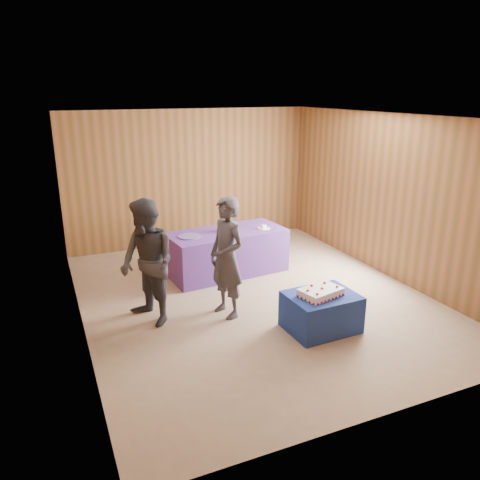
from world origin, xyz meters
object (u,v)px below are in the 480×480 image
serving_table (227,252)px  vase (227,226)px  sheet_cake (321,292)px  guest_right (148,263)px  guest_left (227,258)px  cake_table (321,312)px

serving_table → vase: size_ratio=9.94×
sheet_cake → guest_right: guest_right is taller
serving_table → guest_right: bearing=-147.9°
serving_table → guest_left: size_ratio=1.17×
serving_table → cake_table: bearing=-86.4°
sheet_cake → guest_left: bearing=122.7°
cake_table → sheet_cake: 0.30m
cake_table → guest_left: (-0.98, 0.90, 0.60)m
cake_table → guest_right: 2.39m
guest_left → guest_right: (-1.05, 0.21, 0.01)m
guest_left → cake_table: bearing=32.0°
serving_table → vase: bearing=-104.4°
vase → sheet_cake: bearing=-81.6°
sheet_cake → guest_right: bearing=137.2°
guest_left → guest_right: size_ratio=0.99×
cake_table → sheet_cake: size_ratio=1.43×
vase → cake_table: bearing=-80.7°
vase → guest_right: (-1.64, -1.26, 0.01)m
cake_table → serving_table: 2.41m
cake_table → guest_left: size_ratio=0.53×
cake_table → sheet_cake: bearing=-158.5°
vase → guest_right: bearing=-142.4°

